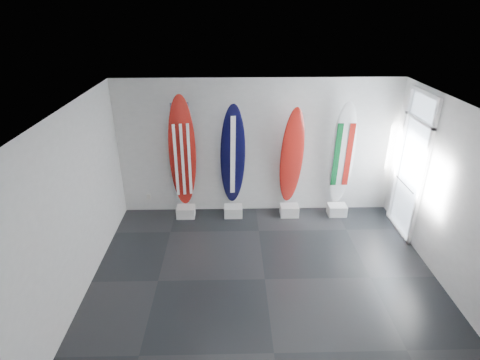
{
  "coord_description": "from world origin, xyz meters",
  "views": [
    {
      "loc": [
        -0.56,
        -5.3,
        4.42
      ],
      "look_at": [
        -0.4,
        1.4,
        1.26
      ],
      "focal_mm": 28.78,
      "sensor_mm": 36.0,
      "label": 1
    }
  ],
  "objects_px": {
    "surfboard_usa": "(182,153)",
    "surfboard_italy": "(342,155)",
    "surfboard_navy": "(233,156)",
    "surfboard_swiss": "(292,157)"
  },
  "relations": [
    {
      "from": "surfboard_navy",
      "to": "surfboard_italy",
      "type": "height_order",
      "value": "surfboard_italy"
    },
    {
      "from": "surfboard_italy",
      "to": "surfboard_usa",
      "type": "bearing_deg",
      "value": 179.62
    },
    {
      "from": "surfboard_navy",
      "to": "surfboard_usa",
      "type": "bearing_deg",
      "value": 173.0
    },
    {
      "from": "surfboard_swiss",
      "to": "surfboard_italy",
      "type": "height_order",
      "value": "surfboard_italy"
    },
    {
      "from": "surfboard_usa",
      "to": "surfboard_navy",
      "type": "xyz_separation_m",
      "value": [
        1.06,
        0.0,
        -0.09
      ]
    },
    {
      "from": "surfboard_usa",
      "to": "surfboard_italy",
      "type": "distance_m",
      "value": 3.39
    },
    {
      "from": "surfboard_navy",
      "to": "surfboard_italy",
      "type": "bearing_deg",
      "value": -7.0
    },
    {
      "from": "surfboard_usa",
      "to": "surfboard_swiss",
      "type": "bearing_deg",
      "value": -10.81
    },
    {
      "from": "surfboard_usa",
      "to": "surfboard_italy",
      "type": "height_order",
      "value": "surfboard_usa"
    },
    {
      "from": "surfboard_navy",
      "to": "surfboard_swiss",
      "type": "bearing_deg",
      "value": -7.0
    }
  ]
}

